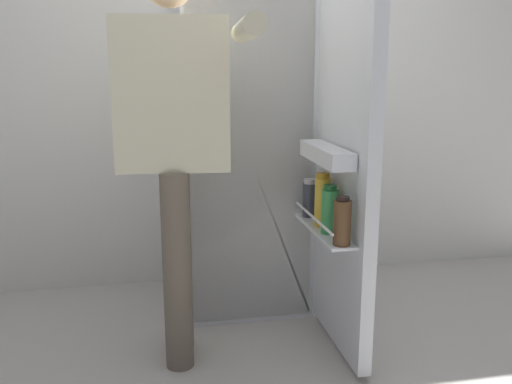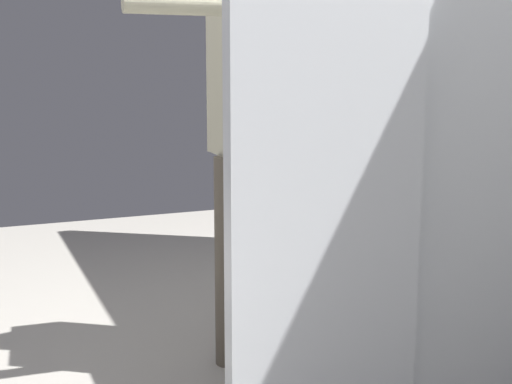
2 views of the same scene
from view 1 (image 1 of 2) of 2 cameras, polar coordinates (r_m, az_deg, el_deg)
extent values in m
plane|color=#B7B2A8|center=(2.67, 0.64, -15.63)|extent=(6.92, 6.92, 0.00)
cube|color=silver|center=(3.27, -2.74, 12.18)|extent=(4.40, 0.10, 2.46)
cube|color=silver|center=(2.94, -1.59, 4.07)|extent=(0.64, 0.65, 1.64)
cube|color=white|center=(2.63, -0.44, 3.02)|extent=(0.60, 0.01, 1.60)
cube|color=white|center=(2.66, -0.63, 4.50)|extent=(0.56, 0.09, 0.01)
cube|color=silver|center=(2.42, 9.16, 1.96)|extent=(0.06, 0.63, 1.58)
cube|color=white|center=(2.45, 7.05, -3.94)|extent=(0.11, 0.54, 0.01)
cylinder|color=silver|center=(2.42, 5.95, -2.64)|extent=(0.01, 0.52, 0.01)
cube|color=white|center=(2.37, 7.28, 3.88)|extent=(0.10, 0.46, 0.07)
cylinder|color=gold|center=(2.47, 6.87, -1.05)|extent=(0.07, 0.07, 0.22)
cylinder|color=#BC8419|center=(2.44, 6.95, 1.71)|extent=(0.06, 0.06, 0.02)
cylinder|color=brown|center=(2.22, 8.90, -3.18)|extent=(0.07, 0.07, 0.18)
cylinder|color=black|center=(2.19, 8.99, -0.67)|extent=(0.05, 0.05, 0.02)
cylinder|color=green|center=(2.37, 7.61, -2.03)|extent=(0.07, 0.07, 0.19)
cylinder|color=#195B28|center=(2.34, 7.69, 0.46)|extent=(0.05, 0.05, 0.02)
cylinder|color=#333842|center=(2.62, 5.58, -0.82)|extent=(0.07, 0.07, 0.16)
cylinder|color=silver|center=(2.60, 5.62, 1.11)|extent=(0.06, 0.06, 0.02)
cylinder|color=red|center=(2.64, -3.54, 5.40)|extent=(0.08, 0.08, 0.08)
cylinder|color=#665B4C|center=(2.51, -8.03, -6.89)|extent=(0.12, 0.12, 0.86)
cylinder|color=#665B4C|center=(2.36, -8.14, -8.24)|extent=(0.12, 0.12, 0.86)
cube|color=beige|center=(2.28, -8.67, 9.91)|extent=(0.47, 0.26, 0.61)
cylinder|color=beige|center=(2.51, -8.45, 9.68)|extent=(0.08, 0.08, 0.57)
cylinder|color=beige|center=(2.06, -0.89, 16.50)|extent=(0.13, 0.58, 0.08)
camera|label=2|loc=(2.81, 52.43, 5.55)|focal=46.56mm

